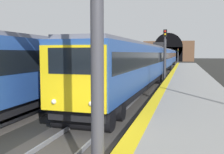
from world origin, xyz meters
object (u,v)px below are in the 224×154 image
train_main_approaching (159,59)px  train_adjacent_platform (124,59)px  railway_signal_mid (165,52)px  railway_signal_far (178,54)px

train_main_approaching → train_adjacent_platform: train_main_approaching is taller
railway_signal_mid → railway_signal_far: railway_signal_mid is taller
railway_signal_mid → railway_signal_far: 58.59m
train_adjacent_platform → railway_signal_mid: railway_signal_mid is taller
train_main_approaching → railway_signal_far: bearing=178.9°
railway_signal_mid → train_adjacent_platform: bearing=-141.6°
train_adjacent_platform → railway_signal_mid: 9.91m
train_main_approaching → railway_signal_mid: size_ratio=11.46×
train_main_approaching → railway_signal_far: train_main_approaching is taller
train_adjacent_platform → railway_signal_far: 51.23m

